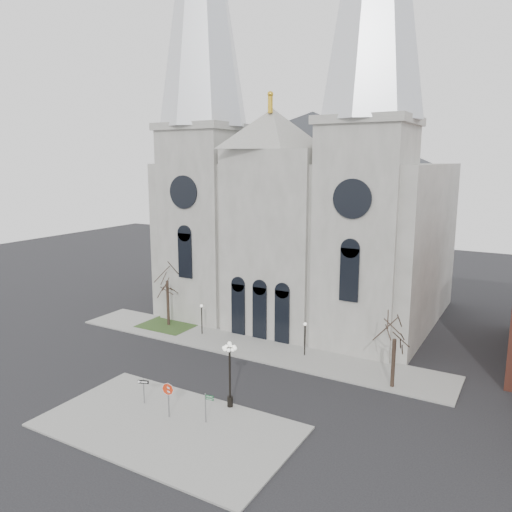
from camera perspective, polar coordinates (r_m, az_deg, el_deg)
The scene contains 13 objects.
ground at distance 42.56m, azimuth -8.81°, elevation -14.85°, with size 160.00×160.00×0.00m, color black.
sidewalk_near at distance 37.42m, azimuth -10.06°, elevation -18.61°, with size 18.00×10.00×0.14m, color gray.
sidewalk_far at distance 50.82m, azimuth -0.94°, elevation -10.24°, with size 40.00×6.00×0.14m, color gray.
grass_patch at distance 57.63m, azimuth -9.95°, elevation -7.80°, with size 6.00×5.00×0.18m, color #2B431D.
cathedral at distance 57.90m, azimuth 5.13°, elevation 10.93°, with size 33.00×26.66×54.00m.
tree_left at distance 56.12m, azimuth -10.13°, elevation -2.48°, with size 3.20×3.20×7.50m.
tree_right at distance 42.16m, azimuth 15.57°, elevation -8.81°, with size 3.20×3.20×6.00m.
ped_lamp_left at distance 53.61m, azimuth -6.23°, elevation -6.61°, with size 0.32×0.32×3.26m.
ped_lamp_right at distance 47.86m, azimuth 5.61°, elevation -8.78°, with size 0.32×0.32×3.26m.
stop_sign at distance 37.57m, azimuth -9.99°, elevation -15.14°, with size 0.93×0.24×2.63m.
globe_lamp at distance 37.94m, azimuth -3.02°, elevation -12.45°, with size 1.45×1.45×5.15m.
one_way_sign at distance 40.04m, azimuth -12.72°, elevation -14.35°, with size 0.83×0.33×1.99m.
street_name_sign at distance 36.77m, azimuth -5.67°, elevation -16.63°, with size 0.70×0.15×2.19m.
Camera 1 is at (24.33, -29.69, 18.40)m, focal length 35.00 mm.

